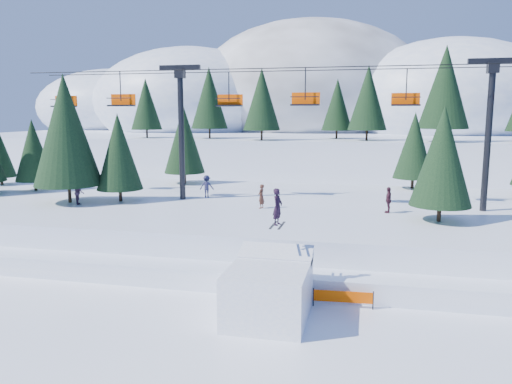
% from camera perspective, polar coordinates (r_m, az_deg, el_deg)
% --- Properties ---
extents(ground, '(160.00, 160.00, 0.00)m').
position_cam_1_polar(ground, '(21.23, -2.58, -16.59)').
color(ground, white).
rests_on(ground, ground).
extents(mid_shelf, '(70.00, 22.00, 2.50)m').
position_cam_1_polar(mid_shelf, '(37.66, 4.60, -3.18)').
color(mid_shelf, white).
rests_on(mid_shelf, ground).
extents(berm, '(70.00, 6.00, 1.10)m').
position_cam_1_polar(berm, '(28.29, 1.71, -8.75)').
color(berm, white).
rests_on(berm, ground).
extents(mountain_ridge, '(119.00, 60.00, 26.46)m').
position_cam_1_polar(mountain_ridge, '(92.37, 6.40, 9.21)').
color(mountain_ridge, white).
rests_on(mountain_ridge, ground).
extents(jump_kicker, '(3.52, 4.80, 5.71)m').
position_cam_1_polar(jump_kicker, '(22.92, 1.51, -11.06)').
color(jump_kicker, white).
rests_on(jump_kicker, ground).
extents(chairlift, '(46.00, 3.21, 10.28)m').
position_cam_1_polar(chairlift, '(36.78, 5.93, 9.17)').
color(chairlift, black).
rests_on(chairlift, mid_shelf).
extents(conifer_stand, '(61.32, 17.61, 9.56)m').
position_cam_1_polar(conifer_stand, '(37.26, 8.65, 5.36)').
color(conifer_stand, black).
rests_on(conifer_stand, mid_shelf).
extents(distant_skiers, '(34.61, 7.75, 1.81)m').
position_cam_1_polar(distant_skiers, '(36.98, 2.64, -0.02)').
color(distant_skiers, '#253F28').
rests_on(distant_skiers, mid_shelf).
extents(banner_near, '(2.86, 0.23, 0.90)m').
position_cam_1_polar(banner_near, '(24.54, 9.91, -11.73)').
color(banner_near, black).
rests_on(banner_near, ground).
extents(banner_far, '(2.80, 0.65, 0.90)m').
position_cam_1_polar(banner_far, '(26.98, 26.07, -10.60)').
color(banner_far, black).
rests_on(banner_far, ground).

